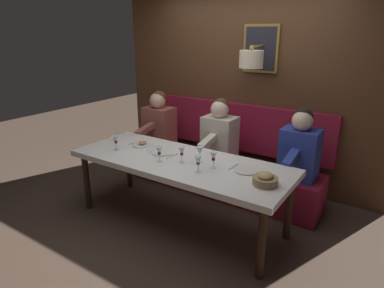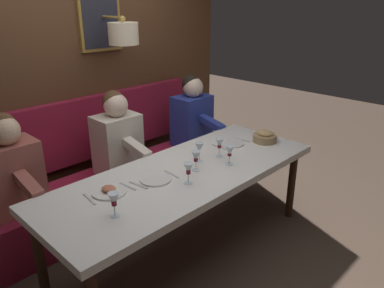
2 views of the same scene
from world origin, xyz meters
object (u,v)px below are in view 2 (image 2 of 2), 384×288
Objects in this scene: dining_table at (185,178)px; wine_glass_0 at (188,169)px; diner_middle at (11,167)px; wine_glass_2 at (196,157)px; wine_glass_1 at (199,148)px; wine_glass_4 at (219,144)px; wine_glass_3 at (114,200)px; diner_nearest at (192,113)px; diner_near at (117,136)px; wine_glass_5 at (230,151)px; bread_bowl at (265,137)px.

wine_glass_0 is at bearing 141.27° from dining_table.
diner_middle is 4.82× the size of wine_glass_2.
dining_table is at bearing 103.99° from wine_glass_1.
wine_glass_4 is (0.05, -0.34, -0.00)m from wine_glass_2.
wine_glass_3 is 1.18m from wine_glass_4.
diner_nearest is 1.00m from diner_near.
wine_glass_5 is at bearing 157.56° from wine_glass_4.
wine_glass_4 is (0.00, -0.41, 0.18)m from dining_table.
wine_glass_2 reaches higher than bread_bowl.
diner_middle is 1.35m from wine_glass_0.
wine_glass_1 reaches higher than dining_table.
diner_nearest and diner_near have the same top height.
diner_nearest reaches higher than wine_glass_4.
bread_bowl reaches higher than dining_table.
wine_glass_5 is (-0.17, 0.07, 0.00)m from wine_glass_4.
wine_glass_1 is at bearing -164.31° from diner_near.
bread_bowl is (0.07, -1.74, -0.07)m from wine_glass_3.
wine_glass_1 is at bearing -55.47° from wine_glass_2.
wine_glass_2 is (-0.05, -0.07, 0.18)m from dining_table.
wine_glass_2 is 0.75× the size of bread_bowl.
wine_glass_3 is at bearing 89.04° from wine_glass_5.
diner_middle is at bearing 90.00° from diner_nearest.
wine_glass_2 is at bearing 88.05° from bread_bowl.
wine_glass_5 is at bearing 97.77° from bread_bowl.
wine_glass_2 is at bearing -174.91° from diner_near.
diner_nearest reaches higher than wine_glass_0.
wine_glass_2 reaches higher than dining_table.
diner_near is 1.27m from wine_glass_3.
wine_glass_1 is 1.00× the size of wine_glass_2.
bread_bowl is (-0.03, -0.91, -0.07)m from wine_glass_2.
wine_glass_0 is 1.00× the size of wine_glass_5.
wine_glass_3 reaches higher than dining_table.
diner_middle is 1.69m from wine_glass_5.
diner_nearest is 1.05m from wine_glass_4.
wine_glass_4 reaches higher than dining_table.
diner_near is 4.82× the size of wine_glass_4.
diner_nearest is at bearing -59.51° from wine_glass_3.
wine_glass_2 is at bearing 124.53° from wine_glass_1.
wine_glass_4 is at bearing -154.27° from diner_near.
diner_nearest is 4.82× the size of wine_glass_0.
dining_table is 0.42m from wine_glass_5.
diner_nearest is 4.82× the size of wine_glass_5.
diner_middle reaches higher than bread_bowl.
bread_bowl is (-0.08, -0.57, -0.07)m from wine_glass_4.
wine_glass_1 is 1.00× the size of wine_glass_4.
diner_middle reaches higher than wine_glass_0.
wine_glass_5 is (-1.05, -0.35, 0.04)m from diner_near.
dining_table is 14.42× the size of wine_glass_5.
diner_middle reaches higher than dining_table.
dining_table is 1.33m from diner_nearest.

